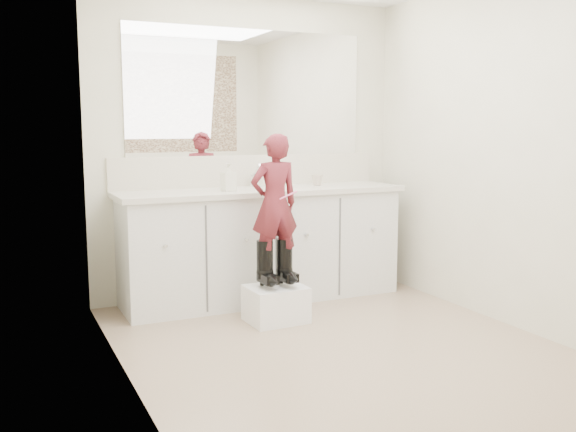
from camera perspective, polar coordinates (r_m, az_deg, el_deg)
floor at (r=4.14m, az=4.41°, el=-11.41°), size 3.00×3.00×0.00m
wall_back at (r=5.27m, az=-3.52°, el=6.09°), size 2.60×0.00×2.60m
wall_front at (r=2.71m, az=20.48°, el=3.77°), size 2.60×0.00×2.60m
wall_left at (r=3.46m, az=-14.53°, el=4.83°), size 0.00×3.00×3.00m
wall_right at (r=4.69m, az=18.61°, el=5.45°), size 0.00×3.00×3.00m
vanity_cabinet at (r=5.10m, az=-2.31°, el=-2.74°), size 2.20×0.55×0.85m
countertop at (r=5.02m, az=-2.27°, el=2.22°), size 2.28×0.58×0.04m
backsplash at (r=5.26m, az=-3.44°, el=4.07°), size 2.28×0.03×0.25m
mirror at (r=5.26m, az=-3.52°, el=10.88°), size 2.00×0.02×1.00m
dot_panel at (r=2.73m, az=20.80°, el=13.25°), size 2.00×0.01×1.20m
faucet at (r=5.17m, az=-2.99°, el=3.16°), size 0.08×0.08×0.10m
cup at (r=5.29m, az=2.61°, el=3.23°), size 0.11×0.11×0.09m
soap_bottle at (r=4.85m, az=-5.31°, el=3.46°), size 0.10×0.11×0.21m
step_stool at (r=4.58m, az=-1.08°, el=-7.82°), size 0.41×0.35×0.25m
boot_left at (r=4.49m, az=-2.07°, el=-4.27°), size 0.13×0.23×0.33m
boot_right at (r=4.55m, az=-0.33°, el=-4.10°), size 0.13×0.23×0.33m
toddler at (r=4.45m, az=-1.21°, el=1.09°), size 0.36×0.24×0.97m
toothbrush at (r=4.40m, az=0.04°, el=1.86°), size 0.14×0.02×0.06m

